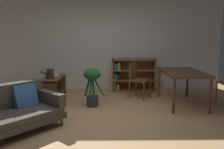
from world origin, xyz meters
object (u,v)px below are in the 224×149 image
object	(u,v)px
open_laptop	(51,75)
bookshelf	(131,75)
media_console	(53,91)
dining_chair_near	(138,78)
desk_speaker	(50,74)
potted_floor_plant	(92,82)
dining_table	(182,75)

from	to	relation	value
open_laptop	bookshelf	distance (m)	2.33
media_console	dining_chair_near	world-z (taller)	dining_chair_near
desk_speaker	bookshelf	bearing A→B (deg)	38.42
potted_floor_plant	bookshelf	bearing A→B (deg)	56.70
dining_chair_near	open_laptop	bearing A→B (deg)	-170.91
potted_floor_plant	bookshelf	size ratio (longest dim) A/B	0.70
open_laptop	dining_chair_near	size ratio (longest dim) A/B	0.52
media_console	bookshelf	bearing A→B (deg)	35.04
dining_chair_near	bookshelf	world-z (taller)	bookshelf
media_console	dining_table	bearing A→B (deg)	-1.51
open_laptop	bookshelf	xyz separation A→B (m)	(2.02, 1.15, -0.20)
media_console	bookshelf	size ratio (longest dim) A/B	0.84
open_laptop	potted_floor_plant	size ratio (longest dim) A/B	0.53
media_console	bookshelf	world-z (taller)	bookshelf
dining_table	open_laptop	bearing A→B (deg)	174.81
dining_chair_near	bookshelf	size ratio (longest dim) A/B	0.72
dining_chair_near	bookshelf	bearing A→B (deg)	95.76
dining_table	bookshelf	distance (m)	1.77
potted_floor_plant	dining_chair_near	bearing A→B (deg)	33.57
dining_table	dining_chair_near	bearing A→B (deg)	146.71
dining_table	bookshelf	world-z (taller)	bookshelf
potted_floor_plant	dining_table	distance (m)	2.03
desk_speaker	dining_table	world-z (taller)	desk_speaker
media_console	dining_table	xyz separation A→B (m)	(2.94, -0.08, 0.39)
open_laptop	desk_speaker	distance (m)	0.40
media_console	dining_table	world-z (taller)	dining_table
open_laptop	bookshelf	world-z (taller)	bookshelf
potted_floor_plant	open_laptop	bearing A→B (deg)	158.89
desk_speaker	potted_floor_plant	xyz separation A→B (m)	(0.92, -0.01, -0.19)
media_console	open_laptop	distance (m)	0.41
potted_floor_plant	dining_chair_near	xyz separation A→B (m)	(1.09, 0.73, -0.04)
media_console	desk_speaker	bearing A→B (deg)	-92.17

